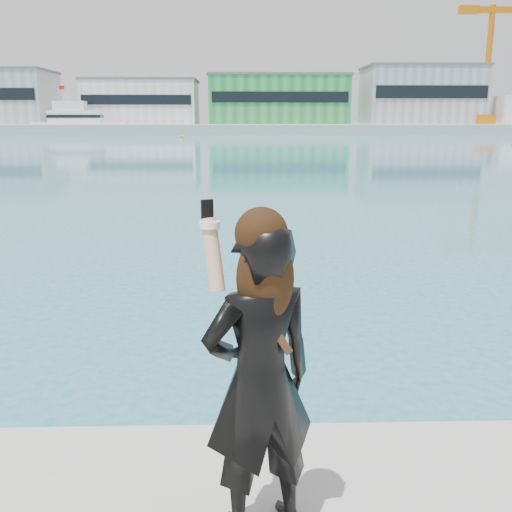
{
  "coord_description": "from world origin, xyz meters",
  "views": [
    {
      "loc": [
        -0.42,
        -2.96,
        3.09
      ],
      "look_at": [
        -0.33,
        0.59,
        2.23
      ],
      "focal_mm": 40.0,
      "sensor_mm": 36.0,
      "label": 1
    }
  ],
  "objects_px": {
    "dock_crane": "(494,60)",
    "woman": "(260,373)",
    "motor_yacht": "(79,122)",
    "buoy_far": "(182,138)"
  },
  "relations": [
    {
      "from": "buoy_far",
      "to": "woman",
      "type": "relative_size",
      "value": 0.27
    },
    {
      "from": "motor_yacht",
      "to": "buoy_far",
      "type": "height_order",
      "value": "motor_yacht"
    },
    {
      "from": "buoy_far",
      "to": "dock_crane",
      "type": "bearing_deg",
      "value": 22.69
    },
    {
      "from": "dock_crane",
      "to": "woman",
      "type": "xyz_separation_m",
      "value": [
        -53.53,
        -122.11,
        -13.31
      ]
    },
    {
      "from": "dock_crane",
      "to": "motor_yacht",
      "type": "relative_size",
      "value": 1.29
    },
    {
      "from": "buoy_far",
      "to": "woman",
      "type": "bearing_deg",
      "value": -84.05
    },
    {
      "from": "buoy_far",
      "to": "woman",
      "type": "distance_m",
      "value": 96.1
    },
    {
      "from": "motor_yacht",
      "to": "woman",
      "type": "distance_m",
      "value": 120.44
    },
    {
      "from": "motor_yacht",
      "to": "woman",
      "type": "xyz_separation_m",
      "value": [
        32.6,
        -115.94,
        -0.66
      ]
    },
    {
      "from": "dock_crane",
      "to": "woman",
      "type": "height_order",
      "value": "dock_crane"
    }
  ]
}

